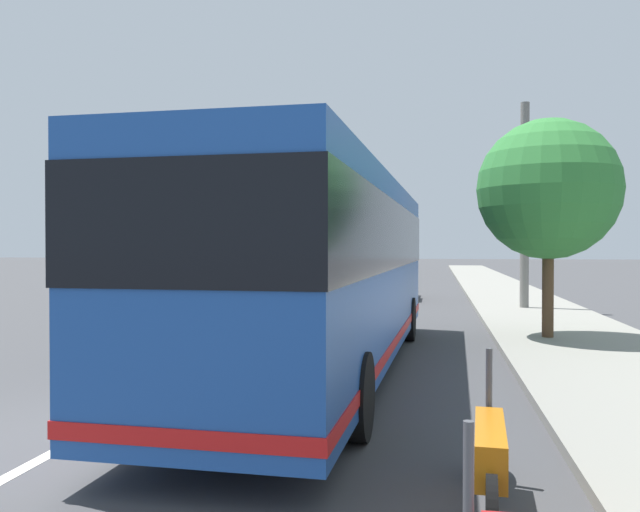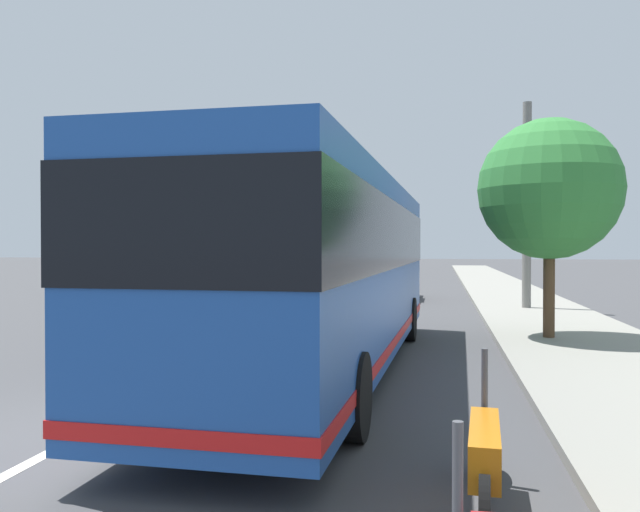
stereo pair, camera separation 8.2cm
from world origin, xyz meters
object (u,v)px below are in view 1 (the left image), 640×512
at_px(coach_bus, 328,262).
at_px(roadside_tree_mid_block, 548,190).
at_px(motorcycle_nearest_curb, 490,456).
at_px(car_side_street, 390,282).
at_px(car_behind_bus, 348,266).
at_px(utility_pole, 525,207).

height_order(coach_bus, roadside_tree_mid_block, roadside_tree_mid_block).
bearing_deg(coach_bus, motorcycle_nearest_curb, -156.18).
bearing_deg(car_side_street, motorcycle_nearest_curb, -173.87).
xyz_separation_m(coach_bus, motorcycle_nearest_curb, (-5.70, -2.31, -1.45)).
bearing_deg(motorcycle_nearest_curb, car_behind_bus, 12.98).
relative_size(motorcycle_nearest_curb, utility_pole, 0.32).
height_order(motorcycle_nearest_curb, car_side_street, car_side_street).
distance_m(car_side_street, utility_pole, 7.03).
relative_size(coach_bus, utility_pole, 1.77).
xyz_separation_m(car_behind_bus, car_side_street, (-22.00, -4.75, 0.00)).
height_order(motorcycle_nearest_curb, utility_pole, utility_pole).
bearing_deg(roadside_tree_mid_block, coach_bus, 133.16).
distance_m(roadside_tree_mid_block, utility_pole, 7.31).
bearing_deg(car_behind_bus, utility_pole, 16.82).
bearing_deg(utility_pole, roadside_tree_mid_block, 176.63).
distance_m(car_behind_bus, roadside_tree_mid_block, 34.93).
bearing_deg(motorcycle_nearest_curb, utility_pole, -4.54).
height_order(coach_bus, car_behind_bus, coach_bus).
distance_m(coach_bus, roadside_tree_mid_block, 6.16).
bearing_deg(car_side_street, coach_bus, 180.00).
bearing_deg(utility_pole, coach_bus, 157.23).
bearing_deg(motorcycle_nearest_curb, coach_bus, 25.75).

